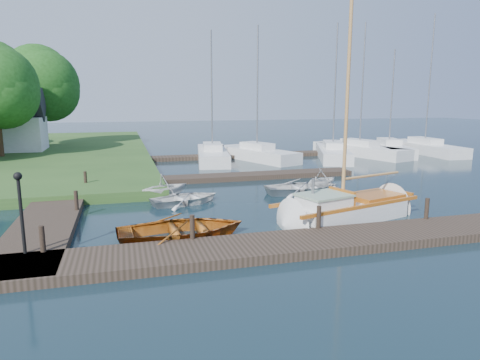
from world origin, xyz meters
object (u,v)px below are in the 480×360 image
object	(u,v)px
mooring_post_0	(42,239)
house_c	(12,126)
mooring_post_1	(192,227)
marina_boat_2	(257,153)
dinghy	(182,226)
mooring_post_2	(319,217)
mooring_post_4	(76,200)
tender_c	(302,186)
marina_boat_1	(212,154)
mooring_post_5	(85,179)
tender_d	(322,178)
sailboat	(349,211)
tender_a	(186,196)
tree_7	(42,84)
lamp_post	(20,202)
marina_boat_4	(333,152)
marina_boat_7	(425,147)
tender_b	(165,185)
mooring_post_3	(427,208)
marina_boat_5	(359,149)
marina_boat_6	(389,148)

from	to	relation	value
mooring_post_0	house_c	size ratio (longest dim) A/B	0.15
mooring_post_1	marina_boat_2	xyz separation A→B (m)	(8.35, 19.17, -0.13)
dinghy	mooring_post_2	bearing A→B (deg)	-104.85
house_c	mooring_post_4	bearing A→B (deg)	-72.35
mooring_post_0	tender_c	distance (m)	13.17
tender_c	marina_boat_1	size ratio (longest dim) A/B	0.39
mooring_post_5	dinghy	bearing A→B (deg)	-67.15
tender_d	sailboat	bearing A→B (deg)	136.21
tender_a	tree_7	xyz separation A→B (m)	(-9.67, 24.92, 5.87)
lamp_post	sailboat	distance (m)	11.90
sailboat	marina_boat_1	xyz separation A→B (m)	(-1.87, 17.93, 0.22)
sailboat	marina_boat_2	size ratio (longest dim) A/B	0.95
mooring_post_1	dinghy	world-z (taller)	mooring_post_1
sailboat	marina_boat_4	world-z (taller)	marina_boat_4
tender_d	marina_boat_7	size ratio (longest dim) A/B	0.20
tender_b	marina_boat_4	xyz separation A→B (m)	(14.81, 10.94, -0.09)
mooring_post_1	marina_boat_1	world-z (taller)	marina_boat_1
mooring_post_5	marina_boat_4	distance (m)	20.51
mooring_post_4	mooring_post_5	world-z (taller)	same
marina_boat_4	sailboat	bearing A→B (deg)	176.55
mooring_post_4	tree_7	world-z (taller)	tree_7
mooring_post_3	lamp_post	bearing A→B (deg)	180.00
marina_boat_5	marina_boat_7	bearing A→B (deg)	-108.38
house_c	marina_boat_7	bearing A→B (deg)	-12.18
mooring_post_3	marina_boat_5	world-z (taller)	marina_boat_5
tender_c	mooring_post_4	bearing A→B (deg)	99.96
mooring_post_4	lamp_post	xyz separation A→B (m)	(-1.00, -5.00, 1.17)
mooring_post_0	tree_7	distance (m)	31.85
marina_boat_1	tender_c	bearing A→B (deg)	-161.71
marina_boat_5	tender_b	bearing A→B (deg)	106.13
sailboat	mooring_post_3	bearing A→B (deg)	-52.12
sailboat	marina_boat_6	distance (m)	22.67
lamp_post	marina_boat_2	xyz separation A→B (m)	(13.35, 19.17, -1.31)
lamp_post	marina_boat_2	distance (m)	23.39
mooring_post_3	sailboat	size ratio (longest dim) A/B	0.08
mooring_post_4	tender_a	size ratio (longest dim) A/B	0.25
mooring_post_3	marina_boat_7	xyz separation A→B (m)	(15.34, 19.37, -0.13)
marina_boat_6	house_c	distance (m)	32.65
tender_b	mooring_post_4	bearing A→B (deg)	99.17
mooring_post_2	tender_c	world-z (taller)	mooring_post_2
mooring_post_4	house_c	bearing A→B (deg)	107.65
sailboat	marina_boat_1	size ratio (longest dim) A/B	0.99
marina_boat_1	mooring_post_3	bearing A→B (deg)	-158.55
tree_7	marina_boat_6	bearing A→B (deg)	-21.20
mooring_post_1	dinghy	bearing A→B (deg)	101.47
marina_boat_1	marina_boat_4	xyz separation A→B (m)	(9.88, -1.19, 0.00)
tender_b	marina_boat_6	bearing A→B (deg)	-84.06
mooring_post_4	mooring_post_2	bearing A→B (deg)	-30.47
mooring_post_5	tender_a	world-z (taller)	mooring_post_5
mooring_post_1	tender_d	world-z (taller)	tender_d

